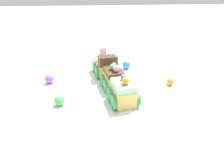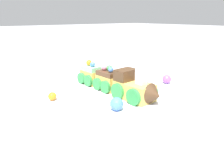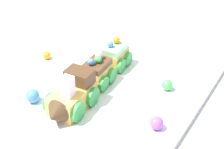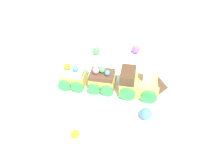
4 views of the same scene
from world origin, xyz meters
TOP-DOWN VIEW (x-y plane):
  - ground_plane at (0.00, 0.00)m, footprint 10.00×10.00m
  - display_board at (0.00, 0.00)m, footprint 0.66×0.42m
  - cake_train_locomotive at (0.07, -0.01)m, footprint 0.13×0.08m
  - cake_car_chocolate at (-0.03, -0.01)m, footprint 0.07×0.06m
  - cake_car_mint at (-0.11, -0.01)m, footprint 0.07×0.06m
  - gumball_blue at (0.09, -0.08)m, footprint 0.03×0.03m
  - gumball_purple at (0.04, 0.16)m, footprint 0.03×0.03m
  - gumball_green at (-0.09, 0.13)m, footprint 0.02×0.02m
  - gumball_orange at (-0.05, -0.17)m, footprint 0.02×0.02m

SIDE VIEW (x-z plane):
  - ground_plane at x=0.00m, z-range 0.00..0.00m
  - display_board at x=0.00m, z-range 0.00..0.01m
  - gumball_orange at x=-0.05m, z-range 0.01..0.03m
  - gumball_green at x=-0.09m, z-range 0.01..0.04m
  - gumball_purple at x=0.04m, z-range 0.01..0.04m
  - gumball_blue at x=0.09m, z-range 0.01..0.04m
  - cake_car_mint at x=-0.11m, z-range 0.00..0.07m
  - cake_car_chocolate at x=-0.03m, z-range 0.00..0.07m
  - cake_train_locomotive at x=0.07m, z-range 0.00..0.08m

